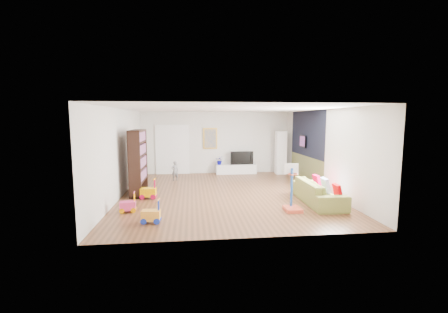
{
  "coord_description": "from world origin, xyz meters",
  "views": [
    {
      "loc": [
        -1.08,
        -9.44,
        2.37
      ],
      "look_at": [
        0.0,
        0.4,
        1.15
      ],
      "focal_mm": 24.0,
      "sensor_mm": 36.0,
      "label": 1
    }
  ],
  "objects": [
    {
      "name": "doorway",
      "position": [
        -1.9,
        3.71,
        1.05
      ],
      "size": [
        1.45,
        0.06,
        2.1
      ],
      "primitive_type": "cube",
      "color": "white",
      "rests_on": "ground"
    },
    {
      "name": "vase_plant",
      "position": [
        0.15,
        3.47,
        0.6
      ],
      "size": [
        0.41,
        0.38,
        0.38
      ],
      "primitive_type": "imported",
      "rotation": [
        0.0,
        0.0,
        -0.28
      ],
      "color": "#07077D",
      "rests_on": "media_console"
    },
    {
      "name": "basketball_hoop",
      "position": [
        1.53,
        -2.08,
        0.62
      ],
      "size": [
        0.43,
        0.52,
        1.23
      ],
      "primitive_type": "cube",
      "rotation": [
        0.0,
        0.0,
        -0.02
      ],
      "color": "#CA492F",
      "rests_on": "ground"
    },
    {
      "name": "media_console",
      "position": [
        0.87,
        3.47,
        0.21
      ],
      "size": [
        1.78,
        0.47,
        0.41
      ],
      "primitive_type": "cube",
      "rotation": [
        0.0,
        0.0,
        0.01
      ],
      "color": "white",
      "rests_on": "ground"
    },
    {
      "name": "sofa",
      "position": [
        2.52,
        -1.42,
        0.32
      ],
      "size": [
        0.93,
        2.22,
        0.64
      ],
      "primitive_type": "imported",
      "rotation": [
        0.0,
        0.0,
        1.54
      ],
      "color": "olive",
      "rests_on": "ground"
    },
    {
      "name": "ride_on_yellow",
      "position": [
        -2.39,
        -0.41,
        0.3
      ],
      "size": [
        0.48,
        0.32,
        0.61
      ],
      "primitive_type": "cube",
      "rotation": [
        0.0,
        0.0,
        -0.08
      ],
      "color": "#F2AA00",
      "rests_on": "ground"
    },
    {
      "name": "pillow_center",
      "position": [
        2.73,
        -1.41,
        0.5
      ],
      "size": [
        0.14,
        0.42,
        0.42
      ],
      "primitive_type": "cube",
      "rotation": [
        0.0,
        0.0,
        -0.08
      ],
      "color": "silver",
      "rests_on": "sofa"
    },
    {
      "name": "wall_front",
      "position": [
        0.0,
        -3.75,
        1.35
      ],
      "size": [
        6.5,
        0.0,
        2.7
      ],
      "primitive_type": "cube",
      "color": "silver",
      "rests_on": "ground"
    },
    {
      "name": "bookshelf",
      "position": [
        -2.78,
        0.28,
        1.03
      ],
      "size": [
        0.37,
        1.4,
        2.05
      ],
      "primitive_type": "cube",
      "rotation": [
        0.0,
        0.0,
        -0.0
      ],
      "color": "black",
      "rests_on": "ground"
    },
    {
      "name": "navy_accent",
      "position": [
        3.23,
        1.4,
        1.85
      ],
      "size": [
        0.01,
        3.2,
        1.7
      ],
      "primitive_type": "cube",
      "color": "black",
      "rests_on": "wall_right"
    },
    {
      "name": "wall_left",
      "position": [
        -3.25,
        0.0,
        1.35
      ],
      "size": [
        0.0,
        7.5,
        2.7
      ],
      "primitive_type": "cube",
      "color": "silver",
      "rests_on": "ground"
    },
    {
      "name": "olive_wainscot",
      "position": [
        3.23,
        1.4,
        0.5
      ],
      "size": [
        0.01,
        3.2,
        1.0
      ],
      "primitive_type": "cube",
      "color": "brown",
      "rests_on": "wall_right"
    },
    {
      "name": "tv",
      "position": [
        1.12,
        3.49,
        0.7
      ],
      "size": [
        1.01,
        0.17,
        0.58
      ],
      "primitive_type": "imported",
      "rotation": [
        0.0,
        0.0,
        0.04
      ],
      "color": "black",
      "rests_on": "media_console"
    },
    {
      "name": "pillow_left",
      "position": [
        2.74,
        -2.08,
        0.5
      ],
      "size": [
        0.11,
        0.36,
        0.36
      ],
      "primitive_type": "cube",
      "rotation": [
        0.0,
        0.0,
        -0.05
      ],
      "color": "#AF0005",
      "rests_on": "sofa"
    },
    {
      "name": "tall_cabinet",
      "position": [
        2.81,
        3.24,
        0.94
      ],
      "size": [
        0.46,
        0.46,
        1.88
      ],
      "primitive_type": "cube",
      "rotation": [
        0.0,
        0.0,
        -0.05
      ],
      "color": "white",
      "rests_on": "ground"
    },
    {
      "name": "ride_on_pink",
      "position": [
        -2.73,
        -1.72,
        0.26
      ],
      "size": [
        0.41,
        0.28,
        0.52
      ],
      "primitive_type": "cube",
      "rotation": [
        0.0,
        0.0,
        0.11
      ],
      "color": "#F73F83",
      "rests_on": "ground"
    },
    {
      "name": "wall_right",
      "position": [
        3.25,
        0.0,
        1.35
      ],
      "size": [
        0.0,
        7.5,
        2.7
      ],
      "primitive_type": "cube",
      "color": "silver",
      "rests_on": "ground"
    },
    {
      "name": "pillow_right",
      "position": [
        2.75,
        -0.77,
        0.5
      ],
      "size": [
        0.1,
        0.36,
        0.36
      ],
      "primitive_type": "cube",
      "rotation": [
        0.0,
        0.0,
        0.02
      ],
      "color": "#BA0034",
      "rests_on": "sofa"
    },
    {
      "name": "floor",
      "position": [
        0.0,
        0.0,
        0.0
      ],
      "size": [
        6.5,
        7.5,
        0.0
      ],
      "primitive_type": "cube",
      "color": "brown",
      "rests_on": "ground"
    },
    {
      "name": "artwork_right",
      "position": [
        3.17,
        1.6,
        1.55
      ],
      "size": [
        0.04,
        0.56,
        0.46
      ],
      "primitive_type": "cube",
      "color": "#7F3F8C",
      "rests_on": "wall_right"
    },
    {
      "name": "ride_on_orange",
      "position": [
        -2.03,
        -2.62,
        0.28
      ],
      "size": [
        0.44,
        0.29,
        0.56
      ],
      "primitive_type": "cube",
      "rotation": [
        0.0,
        0.0,
        -0.08
      ],
      "color": "#F8A432",
      "rests_on": "ground"
    },
    {
      "name": "wall_back",
      "position": [
        0.0,
        3.75,
        1.35
      ],
      "size": [
        6.5,
        0.0,
        2.7
      ],
      "primitive_type": "cube",
      "color": "beige",
      "rests_on": "ground"
    },
    {
      "name": "child",
      "position": [
        -1.73,
        2.23,
        0.38
      ],
      "size": [
        0.33,
        0.28,
        0.76
      ],
      "primitive_type": "imported",
      "rotation": [
        0.0,
        0.0,
        3.55
      ],
      "color": "slate",
      "rests_on": "ground"
    },
    {
      "name": "ceiling",
      "position": [
        0.0,
        0.0,
        2.7
      ],
      "size": [
        6.5,
        7.5,
        0.0
      ],
      "primitive_type": "cube",
      "color": "white",
      "rests_on": "ground"
    },
    {
      "name": "painting_back",
      "position": [
        -0.25,
        3.71,
        1.55
      ],
      "size": [
        0.62,
        0.06,
        0.92
      ],
      "primitive_type": "cube",
      "color": "gold",
      "rests_on": "wall_back"
    }
  ]
}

